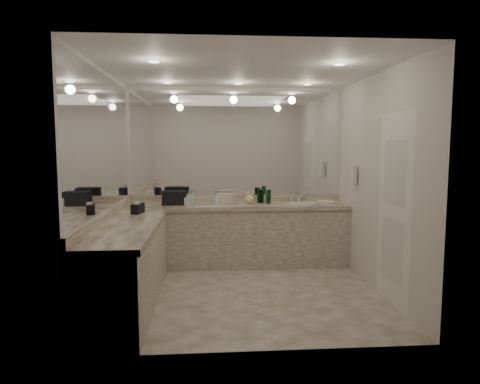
{
  "coord_description": "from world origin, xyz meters",
  "views": [
    {
      "loc": [
        -0.42,
        -4.95,
        1.74
      ],
      "look_at": [
        -0.02,
        0.4,
        1.16
      ],
      "focal_mm": 32.0,
      "sensor_mm": 36.0,
      "label": 1
    }
  ],
  "objects": [
    {
      "name": "door",
      "position": [
        1.59,
        -0.5,
        1.05
      ],
      "size": [
        0.02,
        0.82,
        2.1
      ],
      "primitive_type": "cube",
      "color": "white",
      "rests_on": "wall_right"
    },
    {
      "name": "amenity_bottle_2",
      "position": [
        -0.07,
        1.29,
        0.94
      ],
      "size": [
        0.06,
        0.06,
        0.08
      ],
      "primitive_type": "cylinder",
      "color": "silver",
      "rests_on": "vanity_back_top"
    },
    {
      "name": "green_bottle_0",
      "position": [
        0.46,
        1.21,
        1.0
      ],
      "size": [
        0.07,
        0.07,
        0.2
      ],
      "primitive_type": "cylinder",
      "color": "#0C501C",
      "rests_on": "vanity_back_top"
    },
    {
      "name": "ceiling",
      "position": [
        0.0,
        0.0,
        2.6
      ],
      "size": [
        3.2,
        3.2,
        0.0
      ],
      "primitive_type": "plane",
      "color": "white",
      "rests_on": "floor"
    },
    {
      "name": "soap_bottle_a",
      "position": [
        -0.7,
        1.25,
        0.99
      ],
      "size": [
        0.09,
        0.09,
        0.18
      ],
      "primitive_type": "imported",
      "rotation": [
        0.0,
        0.0,
        -0.31
      ],
      "color": "silver",
      "rests_on": "vanity_back_top"
    },
    {
      "name": "wall_right",
      "position": [
        1.6,
        0.0,
        1.3
      ],
      "size": [
        0.02,
        3.0,
        2.6
      ],
      "primitive_type": "cube",
      "color": "silver",
      "rests_on": "floor"
    },
    {
      "name": "vanity_left_top",
      "position": [
        -1.29,
        -0.3,
        0.87
      ],
      "size": [
        0.64,
        2.42,
        0.06
      ],
      "primitive_type": "cube",
      "color": "beige",
      "rests_on": "vanity_left_base"
    },
    {
      "name": "sink",
      "position": [
        0.95,
        1.2,
        0.9
      ],
      "size": [
        0.44,
        0.44,
        0.03
      ],
      "primitive_type": "cylinder",
      "color": "white",
      "rests_on": "vanity_back_top"
    },
    {
      "name": "mirror_left",
      "position": [
        -1.59,
        0.0,
        1.77
      ],
      "size": [
        0.01,
        2.92,
        1.55
      ],
      "primitive_type": "cube",
      "color": "white",
      "rests_on": "wall_left"
    },
    {
      "name": "amenity_bottle_3",
      "position": [
        -0.71,
        1.18,
        0.97
      ],
      "size": [
        0.06,
        0.06,
        0.14
      ],
      "primitive_type": "cylinder",
      "color": "silver",
      "rests_on": "vanity_back_top"
    },
    {
      "name": "amenity_bottle_4",
      "position": [
        -0.28,
        1.22,
        0.97
      ],
      "size": [
        0.06,
        0.06,
        0.14
      ],
      "primitive_type": "cylinder",
      "color": "silver",
      "rests_on": "vanity_back_top"
    },
    {
      "name": "black_toiletry_bag",
      "position": [
        -0.91,
        1.2,
        1.0
      ],
      "size": [
        0.37,
        0.25,
        0.2
      ],
      "primitive_type": "cube",
      "rotation": [
        0.0,
        0.0,
        0.09
      ],
      "color": "black",
      "rests_on": "vanity_back_top"
    },
    {
      "name": "black_bag_spill",
      "position": [
        -1.3,
        0.42,
        0.96
      ],
      "size": [
        0.15,
        0.24,
        0.12
      ],
      "primitive_type": "cube",
      "rotation": [
        0.0,
        0.0,
        -0.24
      ],
      "color": "black",
      "rests_on": "vanity_left_top"
    },
    {
      "name": "soap_bottle_b",
      "position": [
        -0.72,
        1.12,
        0.99
      ],
      "size": [
        0.08,
        0.08,
        0.17
      ],
      "primitive_type": "imported",
      "rotation": [
        0.0,
        0.0,
        -0.04
      ],
      "color": "silver",
      "rests_on": "vanity_back_top"
    },
    {
      "name": "backsplash_back",
      "position": [
        0.0,
        1.48,
        0.95
      ],
      "size": [
        3.2,
        0.04,
        0.1
      ],
      "primitive_type": "cube",
      "color": "beige",
      "rests_on": "vanity_back_top"
    },
    {
      "name": "amenity_bottle_1",
      "position": [
        -0.86,
        1.13,
        0.96
      ],
      "size": [
        0.06,
        0.06,
        0.11
      ],
      "primitive_type": "cylinder",
      "color": "#9966B2",
      "rests_on": "vanity_back_top"
    },
    {
      "name": "wall_back",
      "position": [
        0.0,
        1.5,
        1.3
      ],
      "size": [
        3.2,
        0.02,
        2.6
      ],
      "primitive_type": "cube",
      "color": "silver",
      "rests_on": "floor"
    },
    {
      "name": "floor",
      "position": [
        0.0,
        0.0,
        0.0
      ],
      "size": [
        3.2,
        3.2,
        0.0
      ],
      "primitive_type": "plane",
      "color": "beige",
      "rests_on": "ground"
    },
    {
      "name": "soap_bottle_c",
      "position": [
        0.18,
        1.23,
        0.99
      ],
      "size": [
        0.17,
        0.17,
        0.18
      ],
      "primitive_type": "imported",
      "rotation": [
        0.0,
        0.0,
        0.23
      ],
      "color": "#F6CC92",
      "rests_on": "vanity_back_top"
    },
    {
      "name": "cream_cosmetic_case",
      "position": [
        -0.15,
        1.26,
        0.97
      ],
      "size": [
        0.3,
        0.25,
        0.15
      ],
      "primitive_type": "cube",
      "rotation": [
        0.0,
        0.0,
        -0.42
      ],
      "color": "beige",
      "rests_on": "vanity_back_top"
    },
    {
      "name": "faucet",
      "position": [
        0.95,
        1.41,
        0.97
      ],
      "size": [
        0.24,
        0.16,
        0.14
      ],
      "primitive_type": "cube",
      "color": "silver",
      "rests_on": "vanity_back_top"
    },
    {
      "name": "backsplash_left",
      "position": [
        -1.58,
        0.0,
        0.95
      ],
      "size": [
        0.04,
        3.0,
        0.1
      ],
      "primitive_type": "cube",
      "color": "beige",
      "rests_on": "vanity_left_top"
    },
    {
      "name": "mirror_back",
      "position": [
        0.0,
        1.49,
        1.77
      ],
      "size": [
        3.12,
        0.01,
        1.55
      ],
      "primitive_type": "cube",
      "color": "white",
      "rests_on": "wall_back"
    },
    {
      "name": "vanity_left_base",
      "position": [
        -1.3,
        -0.3,
        0.42
      ],
      "size": [
        0.6,
        2.4,
        0.84
      ],
      "primitive_type": "cube",
      "color": "beige",
      "rests_on": "floor"
    },
    {
      "name": "lotion_left",
      "position": [
        -1.3,
        0.38,
        0.98
      ],
      "size": [
        0.07,
        0.07,
        0.16
      ],
      "primitive_type": "cylinder",
      "color": "white",
      "rests_on": "vanity_left_top"
    },
    {
      "name": "wall_phone",
      "position": [
        1.56,
        0.7,
        1.35
      ],
      "size": [
        0.06,
        0.1,
        0.24
      ],
      "primitive_type": "cube",
      "color": "white",
      "rests_on": "wall_right"
    },
    {
      "name": "green_bottle_1",
      "position": [
        0.37,
        1.29,
        0.99
      ],
      "size": [
        0.07,
        0.07,
        0.19
      ],
      "primitive_type": "cylinder",
      "color": "#0C501C",
      "rests_on": "vanity_back_top"
    },
    {
      "name": "amenity_bottle_5",
      "position": [
        -0.66,
        1.21,
        0.97
      ],
      "size": [
        0.06,
        0.06,
        0.15
      ],
      "primitive_type": "cylinder",
      "color": "silver",
      "rests_on": "vanity_back_top"
    },
    {
      "name": "amenity_bottle_0",
      "position": [
        -0.3,
        1.21,
        0.96
      ],
      "size": [
        0.05,
        0.05,
        0.12
      ],
      "primitive_type": "cylinder",
      "color": "white",
      "rests_on": "vanity_back_top"
    },
    {
      "name": "vanity_back_top",
      "position": [
        0.0,
        1.19,
        0.87
      ],
      "size": [
        3.2,
        0.64,
        0.06
      ],
      "primitive_type": "cube",
      "color": "beige",
      "rests_on": "vanity_back_base"
    },
    {
      "name": "vanity_back_base",
      "position": [
        0.0,
        1.2,
        0.42
      ],
      "size": [
        3.2,
        0.6,
        0.84
      ],
      "primitive_type": "cube",
      "color": "beige",
      "rests_on": "floor"
    },
    {
      "name": "wall_left",
      "position": [
        -1.6,
        0.0,
        1.3
      ],
      "size": [
        0.02,
        3.0,
        2.6
      ],
      "primitive_type": "cube",
      "color": "silver",
      "rests_on": "floor"
    },
    {
      "name": "hand_towel",
      "position": [
        1.3,
        1.14,
        0.92
      ],
      "size": [
        0.25,
        0.19,
        0.04
      ],
      "primitive_type": "cube",
      "rotation": [
        0.0,
        0.0,
        -0.21
      ],
      "color": "white",
      "rests_on": "vanity_back_top"
    },
    {
      "name": "green_bottle_2",
      "position": [
        0.34,
        1.32,
        1.0
      ],
      "size": [
        0.07,
        0.07,
        0.19
      ],
      "primitive_type": "cylinder",
      "color": "#0C501C",
      "rests_on": "vanity_back_top"
    }
  ]
}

